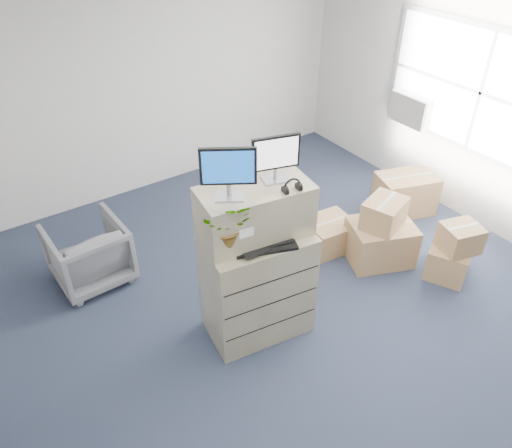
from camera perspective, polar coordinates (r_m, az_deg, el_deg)
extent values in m
plane|color=#232A3F|center=(5.39, 5.89, -10.98)|extent=(7.00, 7.00, 0.00)
cube|color=silver|center=(7.17, -11.94, 14.61)|extent=(6.00, 0.02, 2.80)
cube|color=gray|center=(6.72, 24.46, 13.52)|extent=(0.06, 2.72, 1.52)
cube|color=white|center=(6.69, 24.29, 13.47)|extent=(0.01, 2.60, 1.40)
cube|color=#B8B8B4|center=(7.30, 17.35, 12.44)|extent=(0.24, 0.60, 0.40)
cube|color=gray|center=(4.90, 0.18, -6.96)|extent=(1.07, 0.75, 1.16)
cube|color=gray|center=(4.42, -0.12, 1.41)|extent=(1.06, 0.64, 0.50)
cube|color=#99999E|center=(4.16, -3.08, 3.19)|extent=(0.30, 0.28, 0.02)
cylinder|color=#99999E|center=(4.12, -3.11, 3.93)|extent=(0.04, 0.04, 0.11)
cube|color=black|center=(4.01, -3.21, 6.60)|extent=(0.41, 0.27, 0.33)
cube|color=navy|center=(4.00, -3.21, 6.47)|extent=(0.36, 0.23, 0.29)
cube|color=#99999E|center=(4.39, 2.20, 5.13)|extent=(0.26, 0.22, 0.02)
cylinder|color=#99999E|center=(4.36, 2.22, 5.79)|extent=(0.04, 0.04, 0.10)
cube|color=black|center=(4.26, 2.28, 8.16)|extent=(0.42, 0.15, 0.31)
cube|color=silver|center=(4.25, 2.36, 8.06)|extent=(0.37, 0.11, 0.26)
torus|color=black|center=(4.22, 4.14, 4.29)|extent=(0.16, 0.04, 0.16)
cube|color=black|center=(4.41, 1.02, -2.47)|extent=(0.60, 0.41, 0.03)
ellipsoid|color=silver|center=(4.55, 4.28, -1.16)|extent=(0.12, 0.09, 0.03)
cylinder|color=gray|center=(4.48, 0.49, 0.36)|extent=(0.08, 0.08, 0.29)
cube|color=silver|center=(4.55, -0.43, -1.17)|extent=(0.07, 0.07, 0.02)
cube|color=black|center=(4.50, -0.44, -0.41)|extent=(0.07, 0.03, 0.13)
cube|color=black|center=(4.68, 3.08, 0.44)|extent=(0.27, 0.22, 0.07)
cube|color=#3A8EC8|center=(4.65, 4.04, 1.29)|extent=(0.26, 0.16, 0.09)
cylinder|color=#B1CDA5|center=(4.35, -3.24, -3.24)|extent=(0.20, 0.20, 0.02)
cylinder|color=#101B32|center=(4.31, -3.28, -2.49)|extent=(0.17, 0.17, 0.13)
imported|color=#1A5B1D|center=(4.20, -3.36, -0.53)|extent=(0.53, 0.56, 0.36)
imported|color=slate|center=(5.89, -18.62, -2.92)|extent=(0.82, 0.77, 0.81)
cube|color=#9F7E4C|center=(6.13, 13.99, -2.03)|extent=(0.89, 0.80, 0.51)
cube|color=#9F7E4C|center=(6.21, 21.19, -3.82)|extent=(0.67, 0.63, 0.39)
cube|color=#9F7E4C|center=(6.26, 8.34, -1.12)|extent=(0.61, 0.56, 0.37)
cube|color=#9F7E4C|center=(5.88, 14.42, 1.19)|extent=(0.58, 0.52, 0.34)
cube|color=#9F7E4C|center=(5.99, 22.30, -1.48)|extent=(0.48, 0.45, 0.31)
cube|color=#9F7E4C|center=(7.09, 16.65, 3.34)|extent=(0.89, 0.71, 0.55)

